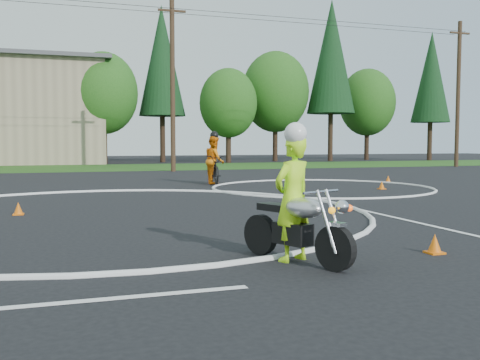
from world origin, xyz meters
name	(u,v)px	position (x,y,z in m)	size (l,w,h in m)	color
ground	(123,235)	(0.00, 0.00, 0.00)	(120.00, 120.00, 0.00)	black
grass_strip	(81,168)	(0.00, 27.00, 0.01)	(120.00, 10.00, 0.02)	#1E4714
course_markings	(188,204)	(2.17, 4.35, 0.01)	(19.05, 19.05, 0.12)	silver
primary_motorcycle	(298,226)	(2.09, -3.01, 0.51)	(0.98, 1.88, 1.05)	black
rider_primary_grp	(293,195)	(2.07, -2.88, 0.94)	(0.76, 0.65, 1.96)	#B5FF1A
rider_second_grp	(214,166)	(4.75, 11.05, 0.75)	(1.06, 2.30, 2.14)	black
traffic_cones	(278,202)	(4.28, 3.08, 0.14)	(15.61, 12.93, 0.30)	orange
treeline	(254,86)	(14.78, 34.61, 6.62)	(38.20, 8.10, 14.52)	#382619
utility_poles	(173,81)	(5.00, 21.00, 5.20)	(41.60, 1.12, 10.00)	#473321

